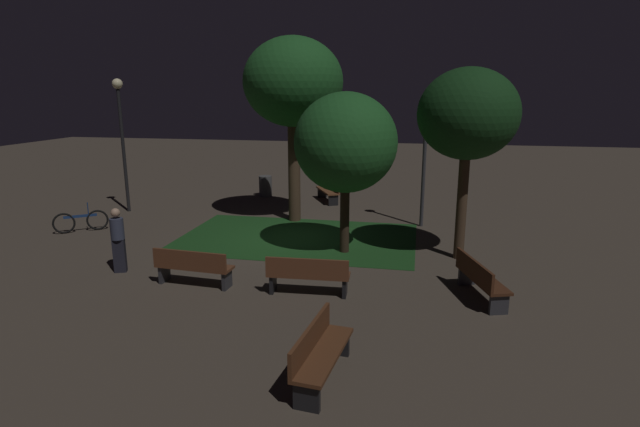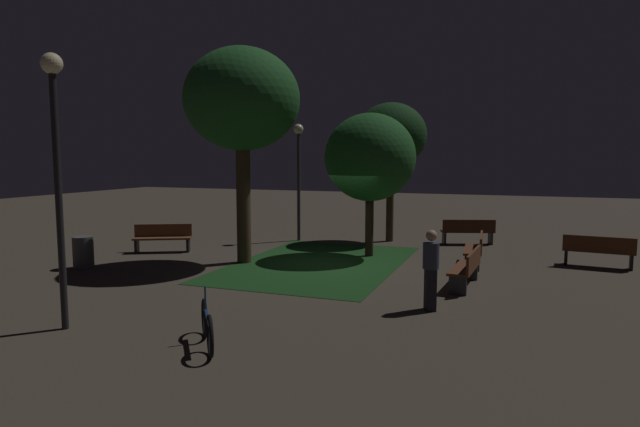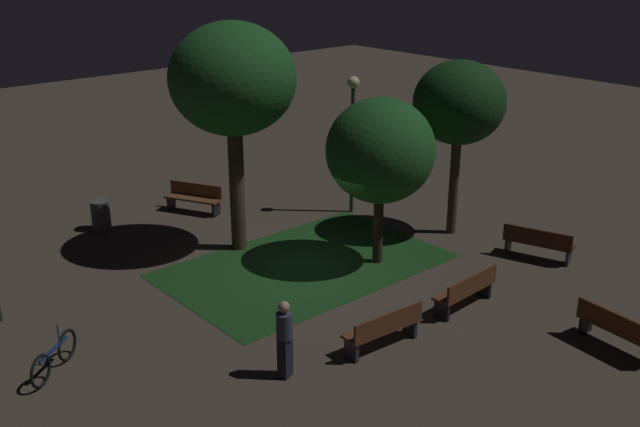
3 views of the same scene
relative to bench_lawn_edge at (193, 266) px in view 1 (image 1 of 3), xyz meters
The scene contains 15 objects.
ground_plane 4.13m from the bench_lawn_edge, 70.93° to the left, with size 60.00×60.00×0.00m, color #473D33.
grass_lawn 4.49m from the bench_lawn_edge, 71.59° to the left, with size 7.08×4.52×0.01m, color #194219.
bench_lawn_edge is the anchor object (origin of this frame).
bench_front_left 2.68m from the bench_lawn_edge, ahead, with size 1.82×0.56×0.88m.
bench_path_side 4.78m from the bench_lawn_edge, 41.72° to the right, with size 0.68×1.84×0.88m.
bench_back_row 9.67m from the bench_lawn_edge, 81.49° to the left, with size 1.24×1.82×0.88m.
bench_front_right 6.32m from the bench_lawn_edge, ahead, with size 1.01×1.86×0.88m.
tree_left_canopy 7.62m from the bench_lawn_edge, 28.05° to the left, with size 2.52×2.52×4.94m.
tree_right_canopy 7.56m from the bench_lawn_edge, 82.69° to the left, with size 3.25×3.25×6.08m.
tree_near_wall 5.05m from the bench_lawn_edge, 46.55° to the left, with size 2.74×2.74×4.34m.
lamp_post_path_center 8.95m from the bench_lawn_edge, 131.02° to the left, with size 0.36×0.36×4.78m.
lamp_post_plaza_west 8.50m from the bench_lawn_edge, 51.36° to the left, with size 0.36×0.36×4.20m.
trash_bin 10.15m from the bench_lawn_edge, 97.98° to the left, with size 0.54×0.54×0.87m, color #4C4C4C.
bicycle 6.54m from the bench_lawn_edge, 146.91° to the left, with size 1.33×1.03×0.93m.
pedestrian 2.27m from the bench_lawn_edge, 166.34° to the left, with size 0.33×0.32×1.61m.
Camera 1 is at (3.58, -13.84, 4.33)m, focal length 28.08 mm.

